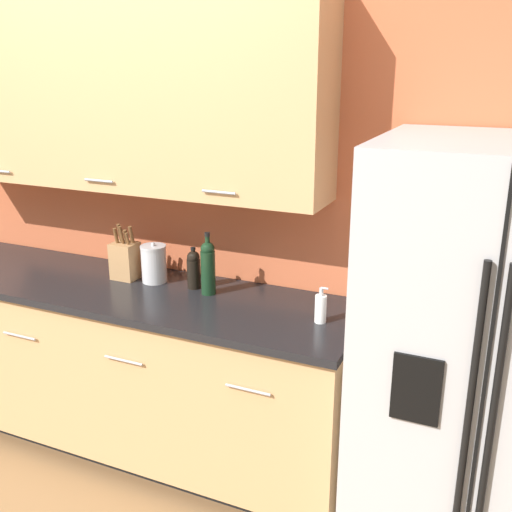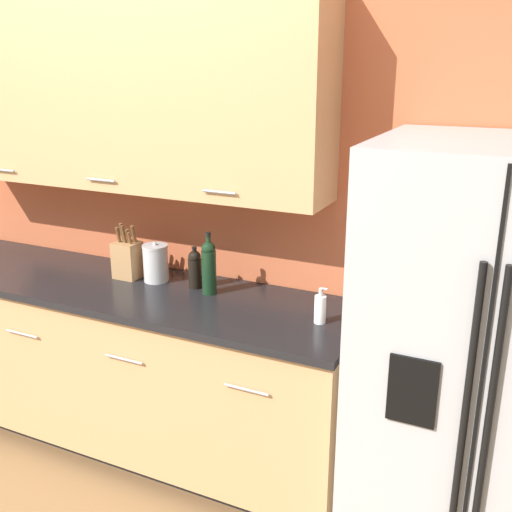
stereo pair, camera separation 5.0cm
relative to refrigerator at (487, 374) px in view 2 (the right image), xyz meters
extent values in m
cube|color=#BC5B38|center=(-1.87, 0.42, 0.44)|extent=(10.00, 0.05, 2.60)
cube|color=tan|center=(-1.80, 0.24, 0.98)|extent=(2.13, 0.32, 0.93)
cylinder|color=#99999E|center=(-2.44, 0.07, 0.57)|extent=(0.16, 0.01, 0.01)
cylinder|color=#99999E|center=(-1.80, 0.07, 0.57)|extent=(0.16, 0.01, 0.01)
cylinder|color=#99999E|center=(-1.16, 0.07, 0.57)|extent=(0.16, 0.01, 0.01)
cube|color=black|center=(-1.80, 0.12, -0.82)|extent=(2.51, 0.54, 0.09)
cube|color=tan|center=(-1.80, 0.08, -0.38)|extent=(2.55, 0.62, 0.79)
cube|color=black|center=(-1.80, 0.07, 0.03)|extent=(2.58, 0.64, 0.03)
cylinder|color=#99999E|center=(-2.11, -0.24, -0.16)|extent=(0.20, 0.01, 0.01)
cylinder|color=#99999E|center=(-1.50, -0.24, -0.16)|extent=(0.20, 0.01, 0.01)
cylinder|color=#99999E|center=(-0.88, -0.24, -0.16)|extent=(0.20, 0.01, 0.01)
cube|color=#B2B2B5|center=(0.00, 0.00, 0.00)|extent=(0.91, 0.78, 1.72)
cube|color=black|center=(0.00, -0.39, 0.00)|extent=(0.01, 0.01, 1.69)
cylinder|color=black|center=(-0.03, -0.41, 0.09)|extent=(0.02, 0.02, 0.95)
cylinder|color=black|center=(0.04, -0.41, 0.09)|extent=(0.02, 0.02, 0.95)
cube|color=black|center=(-0.20, -0.39, 0.09)|extent=(0.16, 0.01, 0.24)
cube|color=#A87A4C|center=(-1.76, 0.17, 0.14)|extent=(0.13, 0.11, 0.19)
cylinder|color=brown|center=(-1.80, 0.19, 0.29)|extent=(0.02, 0.04, 0.10)
cylinder|color=brown|center=(-1.80, 0.16, 0.28)|extent=(0.02, 0.03, 0.08)
cylinder|color=brown|center=(-1.76, 0.19, 0.27)|extent=(0.02, 0.03, 0.07)
cylinder|color=brown|center=(-1.76, 0.16, 0.29)|extent=(0.01, 0.03, 0.09)
cylinder|color=brown|center=(-1.73, 0.19, 0.28)|extent=(0.02, 0.04, 0.09)
cylinder|color=brown|center=(-1.73, 0.16, 0.27)|extent=(0.01, 0.03, 0.06)
cylinder|color=black|center=(-1.27, 0.16, 0.16)|extent=(0.07, 0.07, 0.21)
sphere|color=black|center=(-1.27, 0.16, 0.28)|extent=(0.07, 0.07, 0.07)
cylinder|color=black|center=(-1.27, 0.16, 0.30)|extent=(0.02, 0.02, 0.07)
cylinder|color=black|center=(-1.27, 0.16, 0.35)|extent=(0.03, 0.03, 0.02)
cylinder|color=white|center=(-0.68, 0.06, 0.11)|extent=(0.05, 0.05, 0.12)
cylinder|color=#B2B2B5|center=(-0.68, 0.06, 0.19)|extent=(0.02, 0.02, 0.04)
cylinder|color=#B2B2B5|center=(-0.67, 0.06, 0.21)|extent=(0.03, 0.01, 0.01)
cylinder|color=black|center=(-1.38, 0.20, 0.12)|extent=(0.07, 0.07, 0.15)
sphere|color=black|center=(-1.38, 0.20, 0.21)|extent=(0.06, 0.06, 0.06)
cylinder|color=black|center=(-1.38, 0.20, 0.22)|extent=(0.02, 0.02, 0.05)
cylinder|color=black|center=(-1.38, 0.20, 0.25)|extent=(0.02, 0.02, 0.01)
cylinder|color=#B7B7BA|center=(-1.60, 0.19, 0.14)|extent=(0.12, 0.12, 0.18)
cylinder|color=#B7B7BA|center=(-1.60, 0.19, 0.23)|extent=(0.13, 0.13, 0.01)
sphere|color=#B7B7BA|center=(-1.60, 0.19, 0.25)|extent=(0.02, 0.02, 0.02)
camera|label=1|loc=(0.02, -2.18, 1.11)|focal=42.00mm
camera|label=2|loc=(0.07, -2.16, 1.11)|focal=42.00mm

